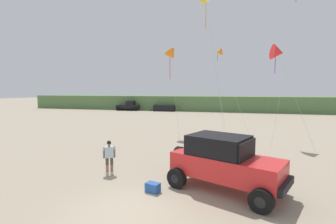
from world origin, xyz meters
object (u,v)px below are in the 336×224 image
at_px(distant_sedan, 164,108).
at_px(kite_black_sled, 219,52).
at_px(distant_pickup, 129,106).
at_px(kite_blue_swept, 208,0).
at_px(cooler_box, 153,187).
at_px(kite_pink_ribbon, 278,52).
at_px(person_watching, 109,155).
at_px(kite_orange_streamer, 172,55).
at_px(jeep, 224,161).

bearing_deg(distant_sedan, kite_black_sled, -63.72).
bearing_deg(distant_pickup, kite_blue_swept, -54.11).
relative_size(cooler_box, kite_pink_ribbon, 0.07).
distance_m(cooler_box, kite_blue_swept, 16.13).
relative_size(cooler_box, kite_blue_swept, 0.05).
height_order(cooler_box, kite_black_sled, kite_black_sled).
bearing_deg(kite_black_sled, distant_sedan, 117.84).
xyz_separation_m(person_watching, kite_blue_swept, (3.69, 9.98, 10.51)).
distance_m(cooler_box, distant_pickup, 41.20).
bearing_deg(kite_pink_ribbon, kite_orange_streamer, 168.50).
xyz_separation_m(distant_sedan, kite_pink_ribbon, (16.40, -25.95, 6.42)).
distance_m(jeep, distant_pickup, 41.61).
bearing_deg(jeep, distant_sedan, 109.48).
height_order(cooler_box, distant_pickup, distant_pickup).
bearing_deg(person_watching, kite_blue_swept, 69.69).
bearing_deg(kite_orange_streamer, person_watching, -91.06).
bearing_deg(kite_black_sled, kite_orange_streamer, -156.51).
xyz_separation_m(distant_pickup, kite_black_sled, (19.36, -22.13, 6.81)).
bearing_deg(distant_pickup, jeep, -60.54).
xyz_separation_m(cooler_box, kite_orange_streamer, (-2.55, 13.23, 7.22)).
xyz_separation_m(person_watching, kite_black_sled, (4.46, 13.55, 6.81)).
bearing_deg(jeep, kite_pink_ribbon, 71.37).
relative_size(jeep, kite_black_sled, 0.61).
bearing_deg(kite_black_sled, kite_pink_ribbon, -38.30).
height_order(distant_pickup, kite_orange_streamer, kite_orange_streamer).
height_order(distant_pickup, kite_black_sled, kite_black_sled).
relative_size(kite_pink_ribbon, kite_orange_streamer, 0.95).
bearing_deg(kite_blue_swept, kite_orange_streamer, 153.66).
height_order(kite_blue_swept, kite_black_sled, kite_blue_swept).
bearing_deg(distant_sedan, person_watching, -80.02).
distance_m(person_watching, kite_pink_ribbon, 14.75).
bearing_deg(kite_blue_swept, kite_black_sled, 77.90).
distance_m(cooler_box, kite_black_sled, 16.95).
height_order(person_watching, distant_pickup, distant_pickup).
xyz_separation_m(distant_sedan, kite_blue_swept, (11.01, -25.87, 10.85)).
bearing_deg(kite_pink_ribbon, person_watching, -132.52).
bearing_deg(person_watching, cooler_box, -28.87).
distance_m(kite_pink_ribbon, kite_blue_swept, 6.97).
bearing_deg(kite_blue_swept, distant_pickup, 125.89).
relative_size(person_watching, distant_sedan, 0.40).
xyz_separation_m(jeep, kite_blue_swept, (-1.86, 10.53, 10.25)).
bearing_deg(distant_sedan, jeep, -72.08).
distance_m(distant_pickup, kite_orange_streamer, 29.08).
distance_m(kite_pink_ribbon, kite_black_sled, 5.93).
bearing_deg(distant_sedan, kite_blue_swept, -68.50).
bearing_deg(kite_black_sled, distant_pickup, 131.18).
bearing_deg(kite_blue_swept, jeep, -79.97).
xyz_separation_m(kite_blue_swept, kite_black_sled, (0.76, 3.57, -3.71)).
height_order(distant_pickup, kite_pink_ribbon, kite_pink_ribbon).
bearing_deg(distant_pickup, kite_orange_streamer, -57.76).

